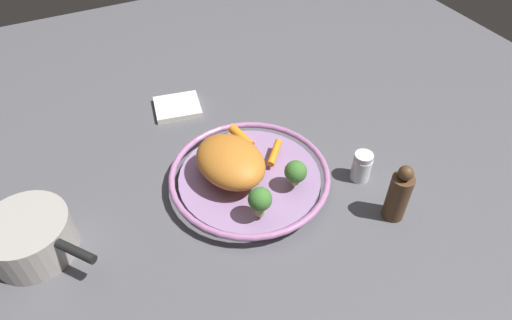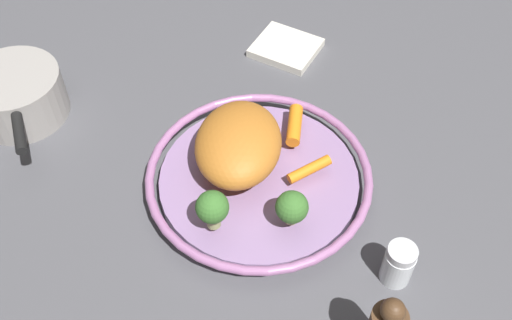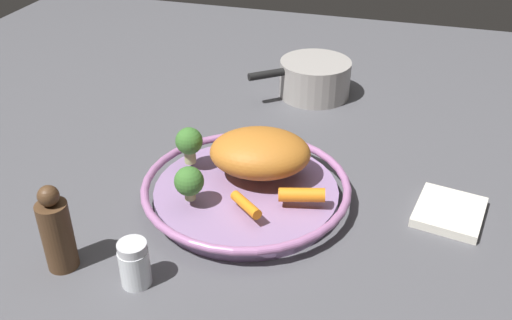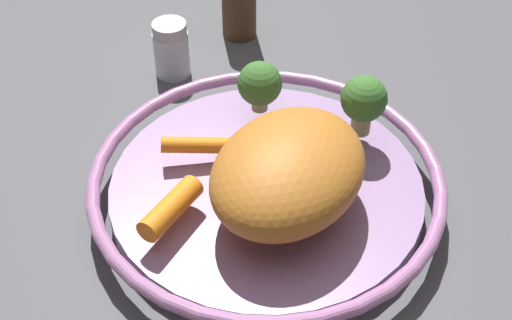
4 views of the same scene
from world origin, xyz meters
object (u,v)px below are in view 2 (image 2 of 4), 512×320
object	(u,v)px
salt_shaker	(398,264)
serving_bowl	(259,179)
roast_chicken_piece	(238,144)
baby_carrot_back	(295,125)
dish_towel	(286,48)
broccoli_floret_edge	(212,208)
saucepan	(17,95)
baby_carrot_right	(309,169)
broccoli_floret_small	(292,207)

from	to	relation	value
salt_shaker	serving_bowl	bearing A→B (deg)	158.84
roast_chicken_piece	baby_carrot_back	bearing A→B (deg)	53.54
baby_carrot_back	salt_shaker	bearing A→B (deg)	-42.96
dish_towel	broccoli_floret_edge	bearing A→B (deg)	-86.89
serving_bowl	dish_towel	size ratio (longest dim) A/B	3.00
serving_bowl	saucepan	bearing A→B (deg)	176.78
serving_bowl	baby_carrot_right	distance (m)	0.07
baby_carrot_back	baby_carrot_right	distance (m)	0.08
serving_bowl	baby_carrot_back	bearing A→B (deg)	74.97
salt_shaker	dish_towel	xyz separation A→B (m)	(-0.26, 0.39, -0.03)
roast_chicken_piece	broccoli_floret_small	bearing A→B (deg)	-37.59
baby_carrot_back	baby_carrot_right	bearing A→B (deg)	-59.46
broccoli_floret_small	dish_towel	world-z (taller)	broccoli_floret_small
serving_bowl	broccoli_floret_small	world-z (taller)	broccoli_floret_small
baby_carrot_back	salt_shaker	xyz separation A→B (m)	(0.19, -0.18, -0.01)
serving_bowl	salt_shaker	distance (m)	0.23
saucepan	baby_carrot_right	bearing A→B (deg)	-0.28
baby_carrot_right	broccoli_floret_edge	distance (m)	0.16
baby_carrot_back	broccoli_floret_edge	distance (m)	0.21
broccoli_floret_small	dish_towel	size ratio (longest dim) A/B	0.49
baby_carrot_right	saucepan	world-z (taller)	saucepan
broccoli_floret_small	saucepan	size ratio (longest dim) A/B	0.27
serving_bowl	baby_carrot_right	size ratio (longest dim) A/B	4.93
roast_chicken_piece	baby_carrot_back	distance (m)	0.10
saucepan	broccoli_floret_edge	bearing A→B (deg)	-18.36
baby_carrot_back	broccoli_floret_edge	size ratio (longest dim) A/B	1.10
baby_carrot_back	saucepan	distance (m)	0.44
roast_chicken_piece	dish_towel	xyz separation A→B (m)	(-0.02, 0.29, -0.06)
broccoli_floret_small	serving_bowl	bearing A→B (deg)	135.43
roast_chicken_piece	dish_towel	world-z (taller)	roast_chicken_piece
broccoli_floret_small	broccoli_floret_edge	world-z (taller)	broccoli_floret_edge
broccoli_floret_small	saucepan	world-z (taller)	broccoli_floret_small
roast_chicken_piece	salt_shaker	bearing A→B (deg)	-20.95
broccoli_floret_small	roast_chicken_piece	bearing A→B (deg)	142.41
broccoli_floret_edge	saucepan	size ratio (longest dim) A/B	0.31
baby_carrot_right	dish_towel	size ratio (longest dim) A/B	0.61
baby_carrot_right	broccoli_floret_edge	xyz separation A→B (m)	(-0.10, -0.12, 0.03)
baby_carrot_right	salt_shaker	world-z (taller)	salt_shaker
baby_carrot_back	saucepan	size ratio (longest dim) A/B	0.34
baby_carrot_right	dish_towel	xyz separation A→B (m)	(-0.12, 0.28, -0.04)
roast_chicken_piece	dish_towel	bearing A→B (deg)	93.12
broccoli_floret_small	saucepan	xyz separation A→B (m)	(-0.48, 0.09, -0.03)
baby_carrot_back	dish_towel	size ratio (longest dim) A/B	0.62
baby_carrot_right	dish_towel	world-z (taller)	baby_carrot_right
baby_carrot_back	salt_shaker	distance (m)	0.26
serving_bowl	broccoli_floret_small	xyz separation A→B (m)	(0.07, -0.07, 0.05)
baby_carrot_back	broccoli_floret_edge	bearing A→B (deg)	-105.19
baby_carrot_back	dish_towel	xyz separation A→B (m)	(-0.08, 0.21, -0.04)
baby_carrot_back	dish_towel	world-z (taller)	baby_carrot_back
dish_towel	baby_carrot_back	bearing A→B (deg)	-70.44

